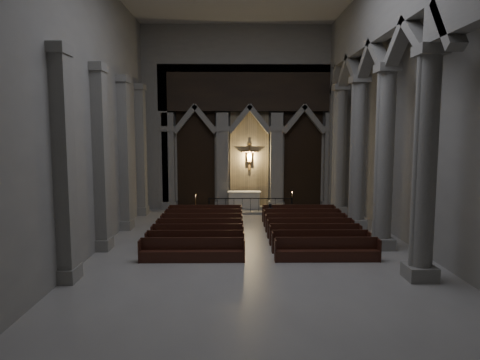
{
  "coord_description": "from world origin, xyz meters",
  "views": [
    {
      "loc": [
        -1.01,
        -16.96,
        5.16
      ],
      "look_at": [
        -0.75,
        3.0,
        2.9
      ],
      "focal_mm": 32.0,
      "sensor_mm": 36.0,
      "label": 1
    }
  ],
  "objects": [
    {
      "name": "room",
      "position": [
        0.0,
        0.0,
        7.6
      ],
      "size": [
        24.0,
        24.1,
        12.0
      ],
      "color": "#9F9C97",
      "rests_on": "ground"
    },
    {
      "name": "altar",
      "position": [
        -0.37,
        10.91,
        0.7
      ],
      "size": [
        2.18,
        0.87,
        1.1
      ],
      "color": "beige",
      "rests_on": "sanctuary_step"
    },
    {
      "name": "altar_rail",
      "position": [
        0.0,
        9.56,
        0.69
      ],
      "size": [
        5.3,
        0.09,
        1.04
      ],
      "color": "black",
      "rests_on": "ground"
    },
    {
      "name": "candle_stand_left",
      "position": [
        -3.44,
        9.51,
        0.33
      ],
      "size": [
        0.21,
        0.21,
        1.22
      ],
      "color": "#B68238",
      "rests_on": "ground"
    },
    {
      "name": "candle_stand_right",
      "position": [
        2.63,
        9.6,
        0.38
      ],
      "size": [
        0.24,
        0.24,
        1.4
      ],
      "color": "#B68238",
      "rests_on": "ground"
    },
    {
      "name": "left_pilasters",
      "position": [
        -6.75,
        3.5,
        3.91
      ],
      "size": [
        0.6,
        13.0,
        8.03
      ],
      "color": "gray",
      "rests_on": "ground"
    },
    {
      "name": "worshipper",
      "position": [
        1.06,
        7.15,
        0.53
      ],
      "size": [
        0.44,
        0.36,
        1.06
      ],
      "primitive_type": "imported",
      "rotation": [
        0.0,
        0.0,
        0.31
      ],
      "color": "black",
      "rests_on": "ground"
    },
    {
      "name": "sanctuary_step",
      "position": [
        0.0,
        10.6,
        0.07
      ],
      "size": [
        8.5,
        2.6,
        0.15
      ],
      "primitive_type": "cube",
      "color": "gray",
      "rests_on": "ground"
    },
    {
      "name": "right_arcade",
      "position": [
        5.5,
        1.33,
        7.83
      ],
      "size": [
        1.0,
        24.0,
        12.0
      ],
      "color": "gray",
      "rests_on": "ground"
    },
    {
      "name": "pews",
      "position": [
        -0.0,
        3.52,
        0.31
      ],
      "size": [
        9.62,
        8.13,
        0.94
      ],
      "color": "black",
      "rests_on": "ground"
    },
    {
      "name": "sanctuary_wall",
      "position": [
        0.0,
        11.54,
        6.62
      ],
      "size": [
        14.0,
        0.77,
        12.0
      ],
      "color": "gray",
      "rests_on": "ground"
    }
  ]
}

